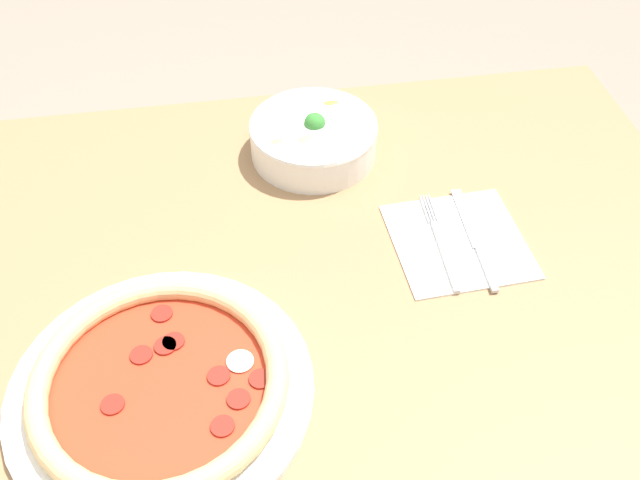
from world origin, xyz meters
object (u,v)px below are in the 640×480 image
object	(u,v)px
pizza	(160,384)
knife	(476,242)
bowl	(313,137)
fork	(440,242)

from	to	relation	value
pizza	knife	size ratio (longest dim) A/B	1.78
pizza	bowl	size ratio (longest dim) A/B	1.78
pizza	fork	xyz separation A→B (m)	(0.37, 0.17, -0.01)
pizza	fork	distance (m)	0.41
knife	fork	bearing A→B (deg)	84.09
bowl	pizza	bearing A→B (deg)	-120.80
bowl	knife	xyz separation A→B (m)	(0.19, -0.23, -0.03)
bowl	knife	distance (m)	0.30
fork	knife	bearing A→B (deg)	-95.91
pizza	knife	distance (m)	0.45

